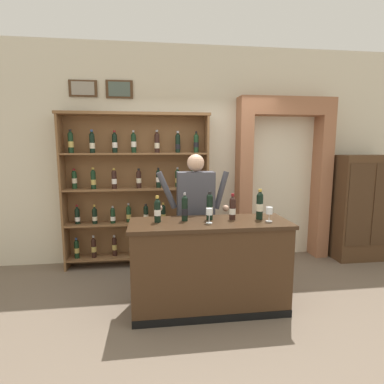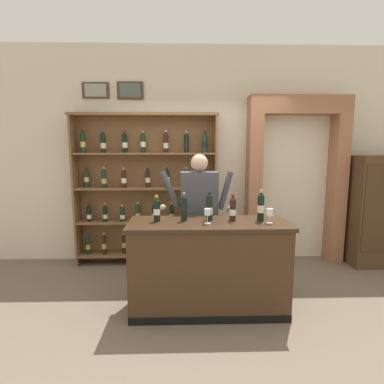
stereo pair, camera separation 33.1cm
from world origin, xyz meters
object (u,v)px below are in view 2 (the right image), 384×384
(tasting_counter, at_px, (208,266))
(wine_glass_left, at_px, (207,213))
(side_cabinet, at_px, (381,211))
(tasting_bottle_prosecco, at_px, (184,208))
(tasting_bottle_super_tuscan, at_px, (209,207))
(tasting_bottle_riserva, at_px, (233,209))
(wine_shelf, at_px, (146,187))
(tasting_bottle_vin_santo, at_px, (157,209))
(shopkeeper, at_px, (199,205))
(tasting_bottle_brunello, at_px, (261,206))
(wine_glass_center, at_px, (270,213))

(tasting_counter, distance_m, wine_glass_left, 0.61)
(side_cabinet, distance_m, tasting_bottle_prosecco, 3.18)
(wine_glass_left, bearing_deg, tasting_bottle_super_tuscan, 77.71)
(side_cabinet, distance_m, tasting_counter, 2.97)
(tasting_bottle_riserva, relative_size, wine_glass_left, 1.81)
(tasting_bottle_prosecco, bearing_deg, wine_shelf, 112.66)
(tasting_counter, relative_size, tasting_bottle_vin_santo, 6.06)
(tasting_bottle_riserva, distance_m, wine_glass_left, 0.31)
(tasting_bottle_prosecco, relative_size, tasting_bottle_riserva, 1.07)
(wine_shelf, distance_m, shopkeeper, 1.15)
(tasting_bottle_super_tuscan, distance_m, tasting_bottle_riserva, 0.25)
(wine_shelf, relative_size, tasting_bottle_riserva, 7.90)
(wine_glass_left, bearing_deg, tasting_counter, 73.49)
(tasting_bottle_vin_santo, height_order, tasting_bottle_brunello, tasting_bottle_brunello)
(wine_glass_center, bearing_deg, wine_glass_left, 179.02)
(tasting_bottle_super_tuscan, height_order, wine_glass_center, tasting_bottle_super_tuscan)
(shopkeeper, relative_size, tasting_bottle_vin_santo, 5.99)
(tasting_counter, height_order, wine_glass_center, wine_glass_center)
(tasting_bottle_brunello, bearing_deg, tasting_bottle_vin_santo, 179.27)
(tasting_bottle_prosecco, xyz_separation_m, tasting_bottle_riserva, (0.53, -0.00, -0.01))
(tasting_counter, distance_m, tasting_bottle_vin_santo, 0.84)
(tasting_bottle_brunello, relative_size, wine_glass_center, 2.13)
(tasting_bottle_super_tuscan, bearing_deg, tasting_counter, -98.62)
(tasting_bottle_brunello, bearing_deg, tasting_bottle_super_tuscan, 174.91)
(tasting_bottle_vin_santo, bearing_deg, tasting_counter, -4.84)
(wine_shelf, height_order, tasting_bottle_riserva, wine_shelf)
(tasting_bottle_super_tuscan, relative_size, wine_glass_left, 1.97)
(shopkeeper, xyz_separation_m, tasting_bottle_prosecco, (-0.19, -0.49, 0.07))
(shopkeeper, distance_m, tasting_bottle_vin_santo, 0.71)
(wine_glass_left, bearing_deg, tasting_bottle_riserva, 25.22)
(side_cabinet, distance_m, tasting_bottle_vin_santo, 3.46)
(tasting_bottle_prosecco, xyz_separation_m, wine_glass_center, (0.89, -0.15, -0.03))
(tasting_bottle_vin_santo, relative_size, tasting_bottle_brunello, 0.84)
(side_cabinet, distance_m, tasting_bottle_riserva, 2.70)
(tasting_bottle_vin_santo, xyz_separation_m, tasting_bottle_riserva, (0.82, 0.02, -0.00))
(tasting_bottle_super_tuscan, distance_m, wine_glass_center, 0.64)
(tasting_bottle_super_tuscan, bearing_deg, tasting_bottle_vin_santo, -176.51)
(tasting_bottle_prosecco, relative_size, wine_glass_left, 1.94)
(tasting_bottle_brunello, bearing_deg, wine_glass_center, -59.04)
(wine_shelf, bearing_deg, side_cabinet, -3.22)
(tasting_counter, relative_size, tasting_bottle_riserva, 5.98)
(side_cabinet, height_order, tasting_bottle_riserva, side_cabinet)
(side_cabinet, bearing_deg, tasting_bottle_super_tuscan, -156.70)
(wine_shelf, xyz_separation_m, tasting_bottle_prosecco, (0.57, -1.36, -0.05))
(wine_glass_left, bearing_deg, tasting_bottle_vin_santo, 167.75)
(wine_shelf, distance_m, tasting_bottle_prosecco, 1.47)
(tasting_counter, bearing_deg, side_cabinet, 24.66)
(tasting_bottle_prosecco, distance_m, tasting_bottle_brunello, 0.82)
(tasting_bottle_riserva, relative_size, tasting_bottle_brunello, 0.85)
(wine_shelf, xyz_separation_m, wine_glass_center, (1.46, -1.51, -0.08))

